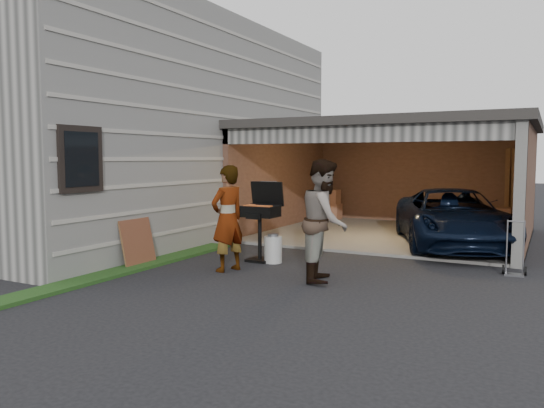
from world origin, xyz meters
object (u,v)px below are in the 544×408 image
at_px(propane_tank, 273,250).
at_px(hand_truck, 514,265).
at_px(minivan, 452,220).
at_px(man, 325,220).
at_px(bbq_grill, 261,214).
at_px(woman, 228,218).
at_px(plywood_panel, 138,243).

distance_m(propane_tank, hand_truck, 4.31).
relative_size(minivan, man, 2.28).
bearing_deg(bbq_grill, minivan, 46.72).
height_order(man, hand_truck, man).
xyz_separation_m(woman, man, (1.81, 0.12, 0.05)).
bearing_deg(propane_tank, minivan, 50.09).
bearing_deg(bbq_grill, woman, -93.62).
bearing_deg(hand_truck, man, -148.72).
bearing_deg(man, propane_tank, 41.18).
relative_size(man, hand_truck, 2.10).
distance_m(woman, plywood_panel, 1.85).
height_order(woman, man, man).
xyz_separation_m(man, propane_tank, (-1.44, 0.92, -0.74)).
height_order(propane_tank, plywood_panel, plywood_panel).
bearing_deg(hand_truck, propane_tank, -170.17).
bearing_deg(man, woman, 77.47).
xyz_separation_m(bbq_grill, plywood_panel, (-1.80, -1.51, -0.48)).
bearing_deg(woman, propane_tank, 178.17).
distance_m(woman, propane_tank, 1.30).
distance_m(minivan, plywood_panel, 6.82).
relative_size(man, plywood_panel, 2.24).
distance_m(bbq_grill, plywood_panel, 2.40).
bearing_deg(propane_tank, bbq_grill, 170.19).
height_order(minivan, man, man).
bearing_deg(minivan, man, -127.48).
distance_m(plywood_panel, hand_truck, 6.76).
height_order(woman, plywood_panel, woman).
bearing_deg(plywood_panel, bbq_grill, 39.92).
bearing_deg(woman, man, 111.47).
bearing_deg(bbq_grill, propane_tank, -9.81).
relative_size(man, bbq_grill, 1.29).
bearing_deg(plywood_panel, hand_truck, 21.23).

